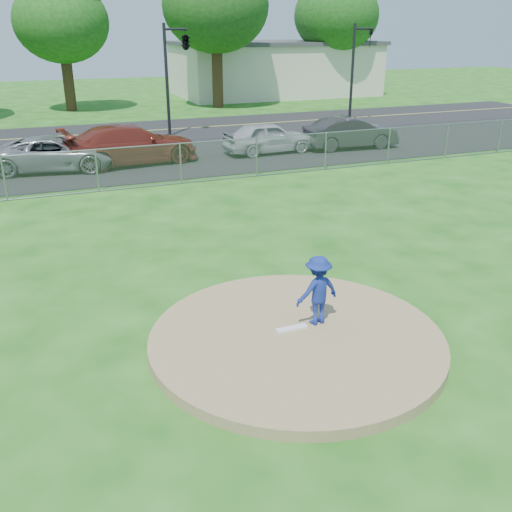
{
  "coord_description": "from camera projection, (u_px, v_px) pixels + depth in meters",
  "views": [
    {
      "loc": [
        -4.07,
        -8.22,
        5.44
      ],
      "look_at": [
        0.0,
        2.0,
        1.0
      ],
      "focal_mm": 40.0,
      "sensor_mm": 36.0,
      "label": 1
    }
  ],
  "objects": [
    {
      "name": "chain_link_fence",
      "position": [
        154.0,
        166.0,
        20.57
      ],
      "size": [
        40.0,
        0.06,
        1.5
      ],
      "primitive_type": "cube",
      "color": "gray",
      "rests_on": "ground"
    },
    {
      "name": "traffic_signal_center",
      "position": [
        183.0,
        44.0,
        29.09
      ],
      "size": [
        1.42,
        2.48,
        5.6
      ],
      "color": "black",
      "rests_on": "ground"
    },
    {
      "name": "commercial_building",
      "position": [
        274.0,
        68.0,
        47.92
      ],
      "size": [
        16.4,
        9.4,
        4.3
      ],
      "color": "beige",
      "rests_on": "ground"
    },
    {
      "name": "pitching_rubber",
      "position": [
        292.0,
        328.0,
        10.6
      ],
      "size": [
        0.6,
        0.15,
        0.04
      ],
      "primitive_type": "cube",
      "color": "white",
      "rests_on": "pitchers_mound"
    },
    {
      "name": "parking_lot",
      "position": [
        133.0,
        161.0,
        24.72
      ],
      "size": [
        50.0,
        8.0,
        0.01
      ],
      "primitive_type": "cube",
      "color": "black",
      "rests_on": "ground"
    },
    {
      "name": "parked_car_gray",
      "position": [
        55.0,
        154.0,
        22.89
      ],
      "size": [
        5.18,
        3.01,
        1.36
      ],
      "primitive_type": "imported",
      "rotation": [
        0.0,
        0.0,
        1.41
      ],
      "color": "gray",
      "rests_on": "parking_lot"
    },
    {
      "name": "pitcher",
      "position": [
        318.0,
        290.0,
        10.61
      ],
      "size": [
        0.93,
        0.6,
        1.35
      ],
      "primitive_type": "imported",
      "rotation": [
        0.0,
        0.0,
        3.26
      ],
      "color": "navy",
      "rests_on": "pitchers_mound"
    },
    {
      "name": "pitchers_mound",
      "position": [
        296.0,
        339.0,
        10.47
      ],
      "size": [
        5.4,
        5.4,
        0.2
      ],
      "primitive_type": "cylinder",
      "color": "#927650",
      "rests_on": "ground"
    },
    {
      "name": "ground",
      "position": [
        168.0,
        201.0,
        19.13
      ],
      "size": [
        120.0,
        120.0,
        0.0
      ],
      "primitive_type": "plane",
      "color": "#195512",
      "rests_on": "ground"
    },
    {
      "name": "parked_car_pearl",
      "position": [
        268.0,
        137.0,
        26.07
      ],
      "size": [
        4.24,
        1.88,
        1.42
      ],
      "primitive_type": "imported",
      "rotation": [
        0.0,
        0.0,
        1.62
      ],
      "color": "#B2B5B7",
      "rests_on": "parking_lot"
    },
    {
      "name": "parked_car_charcoal",
      "position": [
        350.0,
        133.0,
        27.05
      ],
      "size": [
        4.53,
        1.83,
        1.46
      ],
      "primitive_type": "imported",
      "rotation": [
        0.0,
        0.0,
        1.51
      ],
      "color": "#28272A",
      "rests_on": "parking_lot"
    },
    {
      "name": "tree_center",
      "position": [
        60.0,
        9.0,
        37.03
      ],
      "size": [
        6.16,
        6.16,
        9.84
      ],
      "color": "#372314",
      "rests_on": "ground"
    },
    {
      "name": "street",
      "position": [
        108.0,
        133.0,
        31.18
      ],
      "size": [
        60.0,
        7.0,
        0.01
      ],
      "primitive_type": "cube",
      "color": "black",
      "rests_on": "ground"
    },
    {
      "name": "parked_car_darkred",
      "position": [
        131.0,
        144.0,
        23.94
      ],
      "size": [
        5.88,
        2.97,
        1.64
      ],
      "primitive_type": "imported",
      "rotation": [
        0.0,
        0.0,
        1.69
      ],
      "color": "maroon",
      "rests_on": "parking_lot"
    },
    {
      "name": "tree_far_right",
      "position": [
        337.0,
        4.0,
        44.87
      ],
      "size": [
        6.72,
        6.72,
        10.74
      ],
      "color": "#331E12",
      "rests_on": "ground"
    },
    {
      "name": "traffic_signal_right",
      "position": [
        356.0,
        65.0,
        33.08
      ],
      "size": [
        1.28,
        0.2,
        5.6
      ],
      "color": "black",
      "rests_on": "ground"
    }
  ]
}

